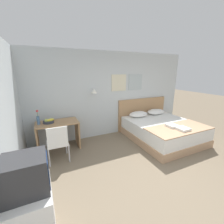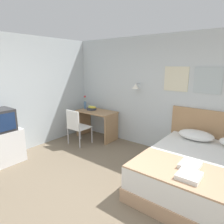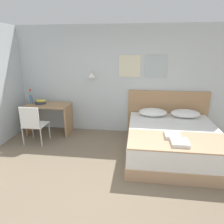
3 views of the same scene
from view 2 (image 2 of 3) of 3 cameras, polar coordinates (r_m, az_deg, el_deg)
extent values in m
plane|color=#756651|center=(3.25, -9.33, -24.92)|extent=(24.00, 24.00, 0.00)
cube|color=silver|center=(4.74, 13.71, 4.86)|extent=(5.74, 0.06, 2.65)
cube|color=beige|center=(4.53, 17.84, 8.99)|extent=(0.52, 0.02, 0.52)
cube|color=#A8B7BC|center=(4.35, 25.69, 8.15)|extent=(0.52, 0.02, 0.52)
cylinder|color=#B2B2B7|center=(4.86, 7.37, 8.03)|extent=(0.02, 0.16, 0.02)
cone|color=white|center=(4.79, 6.79, 7.36)|extent=(0.17, 0.17, 0.12)
cube|color=tan|center=(3.73, 24.49, -18.40)|extent=(1.83, 2.07, 0.22)
cube|color=white|center=(3.60, 24.95, -14.54)|extent=(1.79, 2.02, 0.35)
cube|color=#A87F56|center=(4.50, 28.35, -6.94)|extent=(1.95, 0.06, 1.12)
ellipsoid|color=white|center=(4.26, 22.86, -6.09)|extent=(0.66, 0.44, 0.18)
cube|color=tan|center=(2.99, 22.51, -16.20)|extent=(1.77, 0.83, 0.02)
cube|color=white|center=(3.12, 21.42, -13.94)|extent=(0.26, 0.30, 0.06)
cube|color=white|center=(2.85, 21.16, -16.61)|extent=(0.28, 0.30, 0.06)
cube|color=#A87F56|center=(5.44, -4.42, 0.11)|extent=(1.07, 0.59, 0.03)
cube|color=#A87F56|center=(5.88, -8.07, -2.80)|extent=(0.04, 0.54, 0.73)
cube|color=#A87F56|center=(5.22, -0.15, -4.79)|extent=(0.04, 0.54, 0.73)
cube|color=white|center=(5.18, -9.20, -4.32)|extent=(0.47, 0.47, 0.02)
cube|color=white|center=(4.98, -11.15, -2.27)|extent=(0.43, 0.03, 0.46)
cylinder|color=#B7B7BC|center=(5.54, -9.01, -5.54)|extent=(0.03, 0.03, 0.42)
cylinder|color=#B7B7BC|center=(5.25, -5.77, -6.53)|extent=(0.03, 0.03, 0.42)
cylinder|color=#B7B7BC|center=(5.28, -12.43, -6.69)|extent=(0.03, 0.03, 0.42)
cylinder|color=#B7B7BC|center=(4.97, -9.22, -7.83)|extent=(0.03, 0.03, 0.42)
cylinder|color=#333842|center=(5.58, -5.85, 0.90)|extent=(0.27, 0.27, 0.05)
ellipsoid|color=yellow|center=(5.52, -5.58, 1.33)|extent=(0.22, 0.15, 0.07)
sphere|color=#B2C156|center=(5.58, -6.38, 1.45)|extent=(0.09, 0.09, 0.09)
cylinder|color=#4C7099|center=(5.71, -7.68, 1.94)|extent=(0.07, 0.07, 0.21)
cylinder|color=#3D7538|center=(5.67, -7.73, 3.68)|extent=(0.01, 0.01, 0.14)
sphere|color=#DB3838|center=(5.66, -7.75, 4.38)|extent=(0.06, 0.06, 0.06)
cube|color=white|center=(4.74, -28.41, -8.69)|extent=(0.50, 0.67, 0.70)
cube|color=#2D2D30|center=(4.57, -29.21, -2.03)|extent=(0.48, 0.43, 0.44)
cube|color=navy|center=(4.35, -27.93, -2.60)|extent=(0.01, 0.35, 0.35)
camera|label=1|loc=(3.83, -54.50, 8.97)|focal=24.00mm
camera|label=3|loc=(1.52, -79.96, 5.35)|focal=32.00mm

